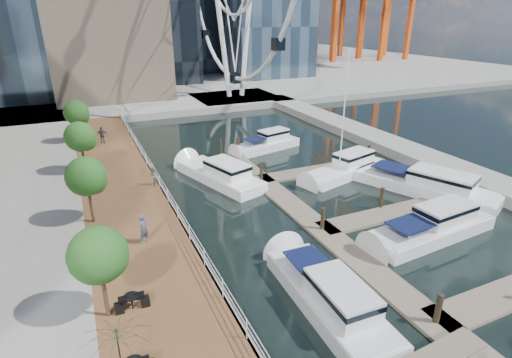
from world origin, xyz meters
The scene contains 14 objects.
ground centered at (0.00, 0.00, 0.00)m, with size 520.00×520.00×0.00m, color black.
boardwalk centered at (-9.00, 15.00, 0.50)m, with size 6.00×60.00×1.00m, color brown.
seawall centered at (-6.00, 15.00, 0.50)m, with size 0.25×60.00×1.00m, color #595954.
land_far centered at (0.00, 102.00, 0.50)m, with size 200.00×114.00×1.00m, color gray.
breakwater centered at (20.00, 20.00, 0.50)m, with size 4.00×60.00×1.00m, color gray.
pier centered at (14.00, 52.00, 0.50)m, with size 14.00×12.00×1.00m, color gray.
railing centered at (-6.10, 15.00, 1.52)m, with size 0.10×60.00×1.05m, color white, non-canonical shape.
floating_docks centered at (7.97, 9.98, 0.49)m, with size 16.00×34.00×2.60m.
street_trees centered at (-11.40, 14.00, 4.29)m, with size 2.60×42.60×4.60m.
yacht_foreground centered at (9.30, 4.34, 0.00)m, with size 2.84×10.59×2.15m, color silver, non-canonical shape.
pedestrian_near centered at (-8.70, 9.85, 1.95)m, with size 0.69×0.45×1.90m, color #44495B.
pedestrian_mid centered at (-6.50, 18.58, 1.79)m, with size 0.77×0.60×1.58m, color gray.
pedestrian_far centered at (-9.22, 32.56, 1.92)m, with size 1.08×0.45×1.84m, color #353A42.
moored_yachts centered at (8.63, 13.12, 0.00)m, with size 22.21×36.28×11.50m.
Camera 1 is at (-11.22, -12.29, 13.96)m, focal length 28.00 mm.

